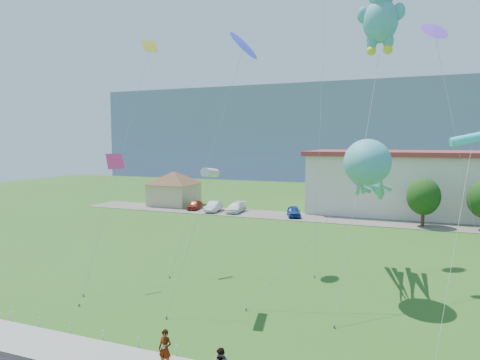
{
  "coord_description": "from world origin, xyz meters",
  "views": [
    {
      "loc": [
        8.28,
        -17.16,
        9.46
      ],
      "look_at": [
        -1.64,
        8.0,
        7.02
      ],
      "focal_mm": 32.0,
      "sensor_mm": 36.0,
      "label": 1
    }
  ],
  "objects_px": {
    "pedestrian_left": "(165,349)",
    "teddy_bear_kite": "(381,16)",
    "octopus_kite": "(369,173)",
    "parked_car_red": "(195,205)",
    "parked_car_silver": "(214,206)",
    "pavilion": "(174,185)",
    "parked_car_blue": "(294,211)",
    "parked_car_white": "(236,207)"
  },
  "relations": [
    {
      "from": "parked_car_silver",
      "to": "octopus_kite",
      "type": "xyz_separation_m",
      "value": [
        21.92,
        -23.99,
        6.78
      ]
    },
    {
      "from": "pavilion",
      "to": "parked_car_blue",
      "type": "xyz_separation_m",
      "value": [
        19.11,
        -3.33,
        -2.31
      ]
    },
    {
      "from": "parked_car_red",
      "to": "octopus_kite",
      "type": "xyz_separation_m",
      "value": [
        25.16,
        -24.77,
        6.85
      ]
    },
    {
      "from": "pavilion",
      "to": "pedestrian_left",
      "type": "relative_size",
      "value": 5.73
    },
    {
      "from": "pedestrian_left",
      "to": "parked_car_red",
      "type": "xyz_separation_m",
      "value": [
        -18.31,
        37.85,
        -0.23
      ]
    },
    {
      "from": "parked_car_white",
      "to": "parked_car_blue",
      "type": "relative_size",
      "value": 1.15
    },
    {
      "from": "parked_car_red",
      "to": "parked_car_silver",
      "type": "xyz_separation_m",
      "value": [
        3.24,
        -0.79,
        0.06
      ]
    },
    {
      "from": "parked_car_red",
      "to": "parked_car_white",
      "type": "xyz_separation_m",
      "value": [
        6.26,
        -0.31,
        0.03
      ]
    },
    {
      "from": "octopus_kite",
      "to": "teddy_bear_kite",
      "type": "bearing_deg",
      "value": 85.7
    },
    {
      "from": "parked_car_blue",
      "to": "parked_car_red",
      "type": "bearing_deg",
      "value": 158.57
    },
    {
      "from": "pavilion",
      "to": "parked_car_blue",
      "type": "bearing_deg",
      "value": -9.87
    },
    {
      "from": "octopus_kite",
      "to": "teddy_bear_kite",
      "type": "height_order",
      "value": "teddy_bear_kite"
    },
    {
      "from": "pedestrian_left",
      "to": "parked_car_silver",
      "type": "height_order",
      "value": "pedestrian_left"
    },
    {
      "from": "octopus_kite",
      "to": "pedestrian_left",
      "type": "bearing_deg",
      "value": -117.62
    },
    {
      "from": "parked_car_silver",
      "to": "teddy_bear_kite",
      "type": "xyz_separation_m",
      "value": [
        22.16,
        -20.77,
        17.15
      ]
    },
    {
      "from": "parked_car_white",
      "to": "teddy_bear_kite",
      "type": "distance_m",
      "value": 33.37
    },
    {
      "from": "pedestrian_left",
      "to": "octopus_kite",
      "type": "height_order",
      "value": "octopus_kite"
    },
    {
      "from": "pavilion",
      "to": "parked_car_silver",
      "type": "relative_size",
      "value": 2.24
    },
    {
      "from": "pedestrian_left",
      "to": "teddy_bear_kite",
      "type": "height_order",
      "value": "teddy_bear_kite"
    },
    {
      "from": "pedestrian_left",
      "to": "parked_car_white",
      "type": "bearing_deg",
      "value": 107.42
    },
    {
      "from": "pedestrian_left",
      "to": "teddy_bear_kite",
      "type": "xyz_separation_m",
      "value": [
        7.08,
        16.29,
        16.99
      ]
    },
    {
      "from": "parked_car_white",
      "to": "octopus_kite",
      "type": "distance_m",
      "value": 31.65
    },
    {
      "from": "pavilion",
      "to": "parked_car_red",
      "type": "xyz_separation_m",
      "value": [
        4.85,
        -2.64,
        -2.35
      ]
    },
    {
      "from": "pavilion",
      "to": "parked_car_blue",
      "type": "height_order",
      "value": "pavilion"
    },
    {
      "from": "pavilion",
      "to": "parked_car_blue",
      "type": "relative_size",
      "value": 2.38
    },
    {
      "from": "parked_car_silver",
      "to": "parked_car_white",
      "type": "relative_size",
      "value": 0.93
    },
    {
      "from": "octopus_kite",
      "to": "parked_car_red",
      "type": "bearing_deg",
      "value": 135.44
    },
    {
      "from": "parked_car_blue",
      "to": "teddy_bear_kite",
      "type": "height_order",
      "value": "teddy_bear_kite"
    },
    {
      "from": "octopus_kite",
      "to": "parked_car_blue",
      "type": "bearing_deg",
      "value": 114.32
    },
    {
      "from": "parked_car_white",
      "to": "parked_car_blue",
      "type": "height_order",
      "value": "parked_car_blue"
    },
    {
      "from": "parked_car_silver",
      "to": "parked_car_red",
      "type": "bearing_deg",
      "value": 160.03
    },
    {
      "from": "parked_car_silver",
      "to": "teddy_bear_kite",
      "type": "distance_m",
      "value": 34.88
    },
    {
      "from": "pavilion",
      "to": "parked_car_red",
      "type": "relative_size",
      "value": 2.55
    },
    {
      "from": "teddy_bear_kite",
      "to": "pavilion",
      "type": "bearing_deg",
      "value": 141.33
    },
    {
      "from": "parked_car_silver",
      "to": "parked_car_blue",
      "type": "xyz_separation_m",
      "value": [
        11.03,
        0.11,
        -0.02
      ]
    },
    {
      "from": "parked_car_silver",
      "to": "parked_car_white",
      "type": "bearing_deg",
      "value": 2.67
    },
    {
      "from": "pavilion",
      "to": "parked_car_blue",
      "type": "distance_m",
      "value": 19.54
    },
    {
      "from": "parked_car_white",
      "to": "octopus_kite",
      "type": "bearing_deg",
      "value": -54.71
    },
    {
      "from": "pedestrian_left",
      "to": "parked_car_blue",
      "type": "xyz_separation_m",
      "value": [
        -4.05,
        37.17,
        -0.18
      ]
    },
    {
      "from": "pedestrian_left",
      "to": "parked_car_blue",
      "type": "distance_m",
      "value": 37.39
    },
    {
      "from": "teddy_bear_kite",
      "to": "octopus_kite",
      "type": "bearing_deg",
      "value": -94.3
    },
    {
      "from": "parked_car_silver",
      "to": "pavilion",
      "type": "bearing_deg",
      "value": 150.71
    }
  ]
}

